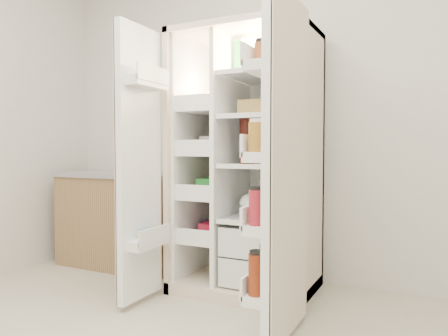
% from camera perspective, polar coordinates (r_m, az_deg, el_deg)
% --- Properties ---
extents(wall_back, '(4.00, 0.02, 2.70)m').
position_cam_1_polar(wall_back, '(3.30, 8.03, 8.84)').
color(wall_back, silver).
rests_on(wall_back, floor).
extents(refrigerator, '(0.92, 0.70, 1.80)m').
position_cam_1_polar(refrigerator, '(3.01, 3.71, -2.05)').
color(refrigerator, beige).
rests_on(refrigerator, floor).
extents(freezer_door, '(0.15, 0.40, 1.72)m').
position_cam_1_polar(freezer_door, '(2.73, -11.28, 0.48)').
color(freezer_door, white).
rests_on(freezer_door, floor).
extents(fridge_door, '(0.17, 0.58, 1.72)m').
position_cam_1_polar(fridge_door, '(2.18, 7.91, -0.59)').
color(fridge_door, white).
rests_on(fridge_door, floor).
extents(kitchen_counter, '(1.09, 0.58, 0.79)m').
position_cam_1_polar(kitchen_counter, '(3.73, -13.27, -6.61)').
color(kitchen_counter, olive).
rests_on(kitchen_counter, floor).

